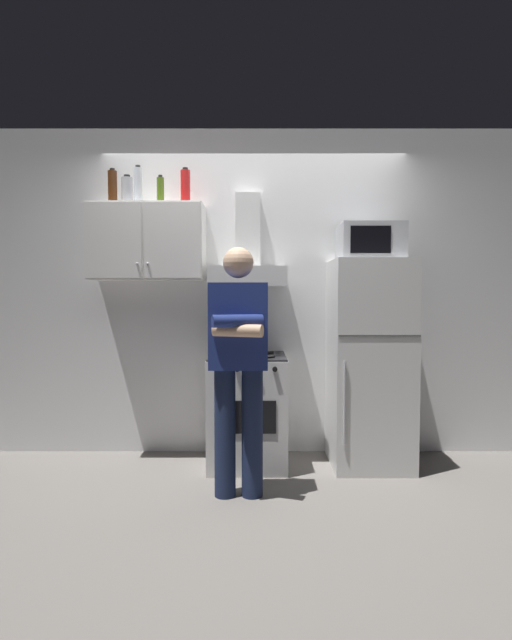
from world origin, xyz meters
TOP-DOWN VIEW (x-y plane):
  - ground_plane at (0.00, 0.00)m, footprint 7.00×7.00m
  - back_wall_tiled at (0.00, 0.60)m, footprint 4.80×0.10m
  - upper_cabinet at (-0.85, 0.37)m, footprint 0.90×0.37m
  - stove_oven at (-0.05, 0.25)m, footprint 0.60×0.62m
  - range_hood at (-0.05, 0.38)m, footprint 0.60×0.44m
  - refrigerator at (0.90, 0.25)m, footprint 0.60×0.62m
  - microwave at (0.90, 0.27)m, footprint 0.48×0.37m
  - person_standing at (-0.10, -0.36)m, footprint 0.38×0.33m
  - bottle_rum_dark at (-1.13, 0.39)m, footprint 0.07×0.07m
  - bottle_olive_oil at (-0.74, 0.35)m, footprint 0.06×0.06m
  - bottle_soda_red at (-0.55, 0.41)m, footprint 0.08×0.08m
  - bottle_vodka_clear at (-0.91, 0.36)m, footprint 0.07×0.07m
  - bottle_canister_steel at (-1.02, 0.41)m, footprint 0.09×0.09m

SIDE VIEW (x-z plane):
  - ground_plane at x=0.00m, z-range 0.00..0.00m
  - stove_oven at x=-0.05m, z-range 0.00..0.87m
  - refrigerator at x=0.90m, z-range 0.00..1.60m
  - person_standing at x=-0.10m, z-range 0.08..1.72m
  - back_wall_tiled at x=0.00m, z-range 0.00..2.70m
  - range_hood at x=-0.05m, z-range 1.22..1.97m
  - microwave at x=0.90m, z-range 1.60..1.88m
  - upper_cabinet at x=-0.85m, z-range 1.45..2.05m
  - bottle_olive_oil at x=-0.74m, z-range 2.04..2.27m
  - bottle_canister_steel at x=-1.02m, z-range 2.04..2.28m
  - bottle_rum_dark at x=-1.13m, z-range 2.04..2.33m
  - bottle_soda_red at x=-0.55m, z-range 2.04..2.34m
  - bottle_vodka_clear at x=-0.91m, z-range 2.04..2.34m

